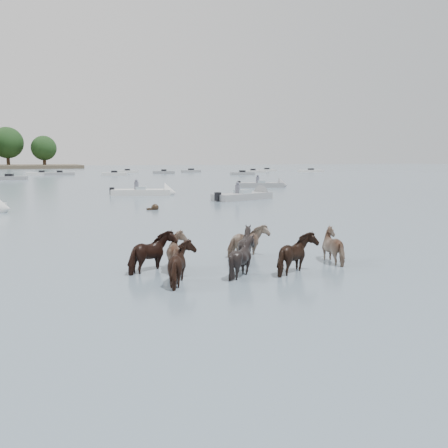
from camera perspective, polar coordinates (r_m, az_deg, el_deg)
name	(u,v)px	position (r m, az deg, el deg)	size (l,w,h in m)	color
ground	(222,297)	(10.32, -0.30, -8.88)	(400.00, 400.00, 0.00)	slate
pony_herd	(237,254)	(12.80, 1.59, -3.68)	(6.75, 3.61, 1.24)	black
swimming_pony	(154,208)	(27.87, -8.48, 1.94)	(0.72, 0.44, 0.44)	black
motorboat_c	(151,192)	(39.02, -8.92, 3.82)	(5.44, 3.14, 1.92)	silver
motorboat_d	(250,196)	(34.93, 3.15, 3.43)	(5.48, 3.29, 1.92)	gray
motorboat_e	(268,185)	(49.42, 5.39, 4.74)	(5.34, 3.33, 1.92)	gray
distant_flotilla	(50,174)	(86.81, -20.40, 5.69)	(108.17, 28.49, 0.93)	silver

